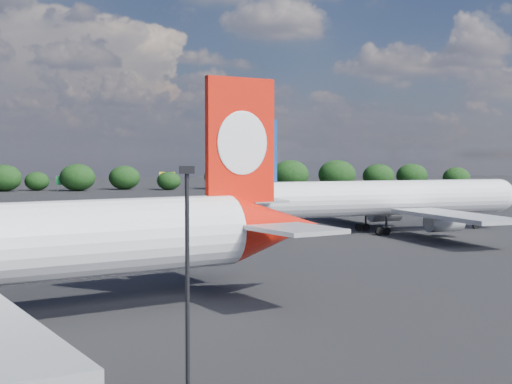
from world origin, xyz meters
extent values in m
plane|color=black|center=(0.00, 60.00, 0.00)|extent=(500.00, 500.00, 0.00)
cone|color=red|center=(17.58, 12.52, 5.24)|extent=(9.80, 8.21, 5.24)
cube|color=red|center=(14.70, 11.24, 11.95)|extent=(5.48, 2.83, 9.44)
ellipsoid|color=white|center=(14.83, 10.95, 11.76)|extent=(4.11, 1.99, 4.82)
ellipsoid|color=white|center=(14.58, 11.53, 11.76)|extent=(4.11, 1.99, 4.82)
cube|color=#A3A6AA|center=(18.02, 6.40, 5.66)|extent=(6.87, 7.67, 0.31)
cube|color=#A3A6AA|center=(13.31, 16.93, 5.66)|extent=(6.87, 7.67, 0.31)
cylinder|color=black|center=(-0.19, 1.13, 0.58)|extent=(1.25, 0.90, 1.15)
cylinder|color=white|center=(40.57, 53.46, 4.86)|extent=(37.16, 12.05, 4.86)
sphere|color=white|center=(58.67, 57.10, 4.86)|extent=(5.72, 5.72, 4.86)
cone|color=white|center=(18.66, 49.04, 4.86)|extent=(8.58, 6.30, 4.86)
cube|color=#0D4093|center=(21.52, 49.62, 11.08)|extent=(5.34, 1.53, 8.75)
ellipsoid|color=red|center=(21.57, 49.33, 10.90)|extent=(4.04, 1.00, 4.47)
ellipsoid|color=red|center=(21.46, 49.91, 10.90)|extent=(4.04, 1.00, 4.47)
cube|color=#A3A6AA|center=(21.62, 44.19, 5.25)|extent=(5.44, 6.58, 0.29)
cube|color=#A3A6AA|center=(19.51, 54.67, 5.25)|extent=(5.44, 6.58, 0.29)
cube|color=#A3A6AA|center=(44.97, 41.46, 3.30)|extent=(10.03, 20.30, 0.53)
cube|color=#A3A6AA|center=(39.98, 66.22, 3.30)|extent=(10.03, 20.30, 0.53)
cylinder|color=#A3A6AA|center=(45.92, 46.60, 2.04)|extent=(5.28, 3.53, 2.62)
cube|color=#A3A6AA|center=(45.92, 46.60, 2.72)|extent=(2.15, 0.71, 1.17)
cylinder|color=#A3A6AA|center=(42.85, 61.84, 2.04)|extent=(5.28, 3.53, 2.62)
cube|color=#A3A6AA|center=(42.85, 61.84, 2.72)|extent=(2.15, 0.71, 1.17)
cylinder|color=black|center=(39.24, 50.21, 1.46)|extent=(0.32, 0.32, 2.43)
cylinder|color=black|center=(39.24, 50.21, 0.53)|extent=(1.13, 0.64, 1.07)
cylinder|color=black|center=(38.19, 50.00, 0.53)|extent=(1.13, 0.64, 1.07)
cylinder|color=black|center=(38.09, 55.93, 1.46)|extent=(0.32, 0.32, 2.43)
cylinder|color=black|center=(38.09, 55.93, 0.53)|extent=(1.13, 0.64, 1.07)
cylinder|color=black|center=(37.04, 55.72, 0.53)|extent=(1.13, 0.64, 1.07)
cylinder|color=black|center=(54.86, 56.33, 1.41)|extent=(0.27, 0.27, 2.43)
cylinder|color=black|center=(54.86, 56.33, 0.44)|extent=(0.92, 0.51, 0.87)
cylinder|color=black|center=(9.44, -16.47, 5.09)|extent=(0.16, 0.16, 10.18)
cube|color=black|center=(9.44, -16.47, 10.33)|extent=(0.55, 0.30, 0.28)
cube|color=#156D2F|center=(-18.00, 176.00, 3.20)|extent=(6.00, 0.30, 2.60)
cylinder|color=gray|center=(-20.50, 176.00, 1.00)|extent=(0.20, 0.20, 2.00)
cylinder|color=gray|center=(-15.50, 176.00, 1.00)|extent=(0.20, 0.20, 2.00)
cube|color=yellow|center=(12.00, 182.00, 4.00)|extent=(5.00, 0.30, 3.00)
cylinder|color=gray|center=(12.00, 182.00, 1.25)|extent=(0.30, 0.30, 2.50)
ellipsoid|color=black|center=(-36.11, 177.30, 3.97)|extent=(10.33, 8.74, 7.95)
ellipsoid|color=black|center=(-27.24, 180.70, 2.85)|extent=(7.41, 6.27, 5.70)
ellipsoid|color=black|center=(-14.76, 176.54, 4.08)|extent=(10.60, 8.97, 8.15)
ellipsoid|color=black|center=(-1.21, 183.33, 3.72)|extent=(9.66, 8.18, 7.43)
ellipsoid|color=black|center=(12.49, 178.27, 2.85)|extent=(7.40, 6.26, 5.69)
ellipsoid|color=black|center=(28.64, 182.30, 3.88)|extent=(10.08, 8.53, 7.75)
ellipsoid|color=black|center=(39.69, 178.80, 3.10)|extent=(8.05, 6.82, 6.20)
ellipsoid|color=black|center=(50.55, 178.61, 4.59)|extent=(11.93, 10.10, 9.18)
ellipsoid|color=black|center=(65.39, 177.38, 4.61)|extent=(11.98, 10.14, 9.21)
ellipsoid|color=black|center=(79.55, 178.92, 3.98)|extent=(10.34, 8.75, 7.95)
ellipsoid|color=black|center=(92.10, 182.62, 3.98)|extent=(10.35, 8.75, 7.96)
ellipsoid|color=black|center=(105.11, 177.12, 3.42)|extent=(8.90, 7.53, 6.84)
camera|label=1|loc=(8.30, -42.25, 10.87)|focal=50.00mm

